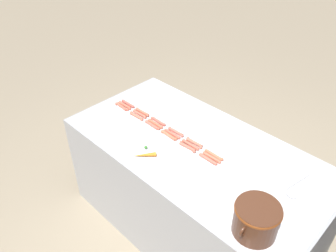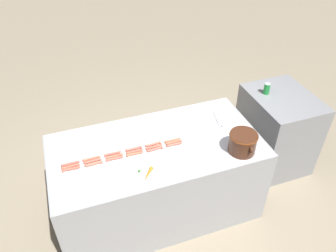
% 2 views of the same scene
% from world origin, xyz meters
% --- Properties ---
extents(ground_plane, '(20.00, 20.00, 0.00)m').
position_xyz_m(ground_plane, '(0.00, 0.00, 0.00)').
color(ground_plane, gray).
extents(griddle_counter, '(1.00, 1.97, 0.89)m').
position_xyz_m(griddle_counter, '(0.00, 0.00, 0.44)').
color(griddle_counter, '#9EA0A5').
rests_on(griddle_counter, ground_plane).
extents(hot_dog_0, '(0.02, 0.16, 0.02)m').
position_xyz_m(hot_dog_0, '(-0.01, -0.77, 0.90)').
color(hot_dog_0, '#C95A4D').
rests_on(hot_dog_0, griddle_counter).
extents(hot_dog_1, '(0.03, 0.16, 0.02)m').
position_xyz_m(hot_dog_1, '(-0.01, -0.59, 0.90)').
color(hot_dog_1, '#CD6449').
rests_on(hot_dog_1, griddle_counter).
extents(hot_dog_2, '(0.03, 0.16, 0.02)m').
position_xyz_m(hot_dog_2, '(-0.01, -0.41, 0.90)').
color(hot_dog_2, '#C85C4D').
rests_on(hot_dog_2, griddle_counter).
extents(hot_dog_3, '(0.03, 0.16, 0.02)m').
position_xyz_m(hot_dog_3, '(-0.01, -0.21, 0.90)').
color(hot_dog_3, '#C66251').
rests_on(hot_dog_3, griddle_counter).
extents(hot_dog_4, '(0.03, 0.16, 0.02)m').
position_xyz_m(hot_dog_4, '(-0.01, -0.03, 0.90)').
color(hot_dog_4, '#C36851').
rests_on(hot_dog_4, griddle_counter).
extents(hot_dog_5, '(0.03, 0.16, 0.02)m').
position_xyz_m(hot_dog_5, '(-0.00, 0.16, 0.90)').
color(hot_dog_5, '#C66848').
rests_on(hot_dog_5, griddle_counter).
extents(hot_dog_6, '(0.03, 0.16, 0.02)m').
position_xyz_m(hot_dog_6, '(0.03, -0.78, 0.90)').
color(hot_dog_6, '#CC634B').
rests_on(hot_dog_6, griddle_counter).
extents(hot_dog_7, '(0.03, 0.16, 0.02)m').
position_xyz_m(hot_dog_7, '(0.03, -0.59, 0.90)').
color(hot_dog_7, '#C8644F').
rests_on(hot_dog_7, griddle_counter).
extents(hot_dog_8, '(0.02, 0.16, 0.02)m').
position_xyz_m(hot_dog_8, '(0.03, -0.40, 0.90)').
color(hot_dog_8, '#CC6448').
rests_on(hot_dog_8, griddle_counter).
extents(hot_dog_9, '(0.02, 0.16, 0.02)m').
position_xyz_m(hot_dog_9, '(0.03, -0.22, 0.90)').
color(hot_dog_9, '#C95E4A').
rests_on(hot_dog_9, griddle_counter).
extents(hot_dog_10, '(0.03, 0.16, 0.02)m').
position_xyz_m(hot_dog_10, '(0.03, -0.03, 0.90)').
color(hot_dog_10, '#C4604C').
rests_on(hot_dog_10, griddle_counter).
extents(hot_dog_11, '(0.03, 0.16, 0.02)m').
position_xyz_m(hot_dog_11, '(0.03, 0.16, 0.90)').
color(hot_dog_11, '#C4674D').
rests_on(hot_dog_11, griddle_counter).
extents(hot_dog_12, '(0.03, 0.16, 0.02)m').
position_xyz_m(hot_dog_12, '(0.06, -0.78, 0.90)').
color(hot_dog_12, '#C85D48').
rests_on(hot_dog_12, griddle_counter).
extents(hot_dog_13, '(0.03, 0.16, 0.02)m').
position_xyz_m(hot_dog_13, '(0.06, -0.59, 0.90)').
color(hot_dog_13, '#CA6850').
rests_on(hot_dog_13, griddle_counter).
extents(hot_dog_14, '(0.03, 0.16, 0.02)m').
position_xyz_m(hot_dog_14, '(0.06, -0.40, 0.90)').
color(hot_dog_14, '#CA5E4C').
rests_on(hot_dog_14, griddle_counter).
extents(hot_dog_15, '(0.03, 0.16, 0.02)m').
position_xyz_m(hot_dog_15, '(0.06, -0.22, 0.90)').
color(hot_dog_15, '#C26547').
rests_on(hot_dog_15, griddle_counter).
extents(hot_dog_16, '(0.03, 0.16, 0.02)m').
position_xyz_m(hot_dog_16, '(0.06, -0.03, 0.90)').
color(hot_dog_16, '#C0614E').
rests_on(hot_dog_16, griddle_counter).
extents(hot_dog_17, '(0.02, 0.16, 0.02)m').
position_xyz_m(hot_dog_17, '(0.06, 0.16, 0.90)').
color(hot_dog_17, '#C2634F').
rests_on(hot_dog_17, griddle_counter).
extents(bean_pot, '(0.32, 0.26, 0.19)m').
position_xyz_m(bean_pot, '(0.33, 0.70, 0.99)').
color(bean_pot, '#472616').
rests_on(bean_pot, griddle_counter).
extents(serving_spoon, '(0.27, 0.09, 0.02)m').
position_xyz_m(serving_spoon, '(-0.09, 0.71, 0.89)').
color(serving_spoon, '#B7B7BC').
rests_on(serving_spoon, griddle_counter).
extents(carrot, '(0.15, 0.13, 0.03)m').
position_xyz_m(carrot, '(0.34, -0.19, 0.90)').
color(carrot, orange).
rests_on(carrot, griddle_counter).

